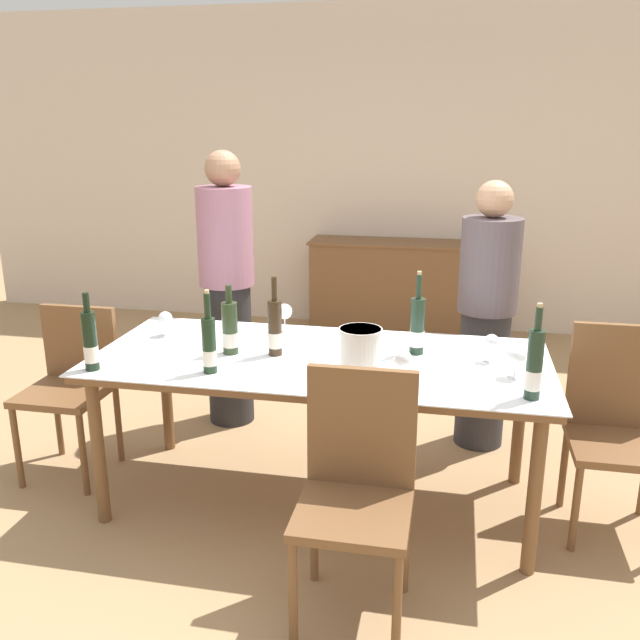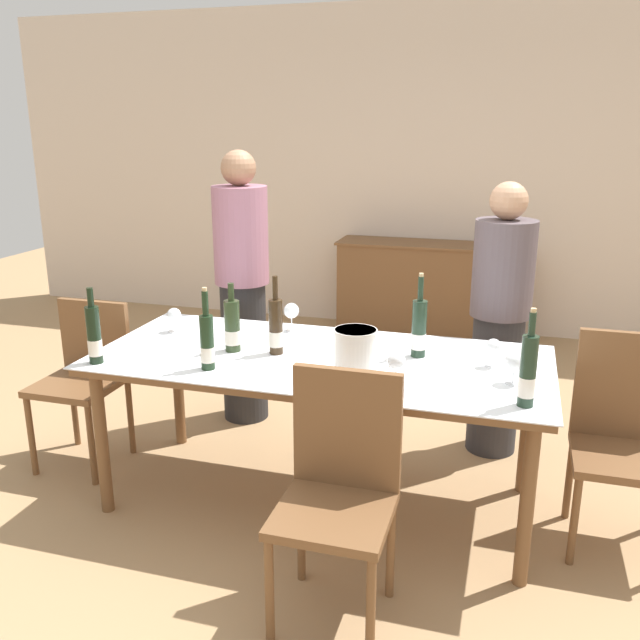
# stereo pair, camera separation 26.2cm
# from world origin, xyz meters

# --- Properties ---
(ground_plane) EXTENTS (12.00, 12.00, 0.00)m
(ground_plane) POSITION_xyz_m (0.00, 0.00, 0.00)
(ground_plane) COLOR #A37F56
(back_wall) EXTENTS (8.00, 0.10, 2.80)m
(back_wall) POSITION_xyz_m (0.00, 3.19, 1.40)
(back_wall) COLOR beige
(back_wall) RESTS_ON ground_plane
(sideboard_cabinet) EXTENTS (1.59, 0.46, 0.82)m
(sideboard_cabinet) POSITION_xyz_m (0.13, 2.90, 0.41)
(sideboard_cabinet) COLOR brown
(sideboard_cabinet) RESTS_ON ground_plane
(dining_table) EXTENTS (2.13, 0.95, 0.76)m
(dining_table) POSITION_xyz_m (0.00, 0.00, 0.70)
(dining_table) COLOR brown
(dining_table) RESTS_ON ground_plane
(ice_bucket) EXTENTS (0.19, 0.19, 0.22)m
(ice_bucket) POSITION_xyz_m (0.22, -0.21, 0.88)
(ice_bucket) COLOR white
(ice_bucket) RESTS_ON dining_table
(wine_bottle_0) EXTENTS (0.06, 0.06, 0.37)m
(wine_bottle_0) POSITION_xyz_m (-0.43, -0.30, 0.89)
(wine_bottle_0) COLOR black
(wine_bottle_0) RESTS_ON dining_table
(wine_bottle_1) EXTENTS (0.07, 0.07, 0.38)m
(wine_bottle_1) POSITION_xyz_m (-0.21, -0.01, 0.89)
(wine_bottle_1) COLOR #332314
(wine_bottle_1) RESTS_ON dining_table
(wine_bottle_2) EXTENTS (0.07, 0.07, 0.40)m
(wine_bottle_2) POSITION_xyz_m (0.44, 0.14, 0.90)
(wine_bottle_2) COLOR #1E3323
(wine_bottle_2) RESTS_ON dining_table
(wine_bottle_3) EXTENTS (0.06, 0.06, 0.39)m
(wine_bottle_3) POSITION_xyz_m (0.93, -0.32, 0.90)
(wine_bottle_3) COLOR #1E3323
(wine_bottle_3) RESTS_ON dining_table
(wine_bottle_4) EXTENTS (0.06, 0.06, 0.35)m
(wine_bottle_4) POSITION_xyz_m (-0.96, -0.37, 0.89)
(wine_bottle_4) COLOR black
(wine_bottle_4) RESTS_ON dining_table
(wine_bottle_5) EXTENTS (0.08, 0.08, 0.33)m
(wine_bottle_5) POSITION_xyz_m (-0.43, -0.04, 0.88)
(wine_bottle_5) COLOR #28381E
(wine_bottle_5) RESTS_ON dining_table
(wine_glass_0) EXTENTS (0.08, 0.08, 0.13)m
(wine_glass_0) POSITION_xyz_m (-0.84, 0.16, 0.85)
(wine_glass_0) COLOR white
(wine_glass_0) RESTS_ON dining_table
(wine_glass_1) EXTENTS (0.07, 0.07, 0.13)m
(wine_glass_1) POSITION_xyz_m (0.78, 0.09, 0.85)
(wine_glass_1) COLOR white
(wine_glass_1) RESTS_ON dining_table
(wine_glass_2) EXTENTS (0.08, 0.08, 0.15)m
(wine_glass_2) POSITION_xyz_m (-0.26, 0.35, 0.87)
(wine_glass_2) COLOR white
(wine_glass_2) RESTS_ON dining_table
(wine_glass_3) EXTENTS (0.08, 0.08, 0.15)m
(wine_glass_3) POSITION_xyz_m (0.41, -0.26, 0.87)
(wine_glass_3) COLOR white
(wine_glass_3) RESTS_ON dining_table
(wine_glass_4) EXTENTS (0.08, 0.08, 0.14)m
(wine_glass_4) POSITION_xyz_m (0.88, -0.10, 0.86)
(wine_glass_4) COLOR white
(wine_glass_4) RESTS_ON dining_table
(chair_left_end) EXTENTS (0.42, 0.42, 0.89)m
(chair_left_end) POSITION_xyz_m (-1.36, 0.08, 0.52)
(chair_left_end) COLOR brown
(chair_left_end) RESTS_ON ground_plane
(chair_near_front) EXTENTS (0.42, 0.42, 0.95)m
(chair_near_front) POSITION_xyz_m (0.28, -0.70, 0.54)
(chair_near_front) COLOR brown
(chair_near_front) RESTS_ON ground_plane
(chair_right_end) EXTENTS (0.42, 0.42, 0.95)m
(chair_right_end) POSITION_xyz_m (1.36, 0.09, 0.53)
(chair_right_end) COLOR brown
(chair_right_end) RESTS_ON ground_plane
(person_host) EXTENTS (0.33, 0.33, 1.67)m
(person_host) POSITION_xyz_m (-0.74, 0.84, 0.84)
(person_host) COLOR #262628
(person_host) RESTS_ON ground_plane
(person_guest_left) EXTENTS (0.33, 0.33, 1.53)m
(person_guest_left) POSITION_xyz_m (0.79, 0.82, 0.76)
(person_guest_left) COLOR #2D2D33
(person_guest_left) RESTS_ON ground_plane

